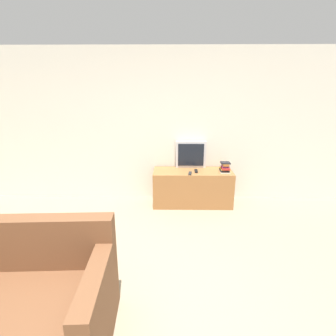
% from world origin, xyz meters
% --- Properties ---
extents(wall_back, '(9.00, 0.06, 2.60)m').
position_xyz_m(wall_back, '(0.00, 3.03, 1.30)').
color(wall_back, silver).
rests_on(wall_back, ground_plane).
extents(tv_stand, '(1.33, 0.52, 0.60)m').
position_xyz_m(tv_stand, '(0.87, 2.72, 0.30)').
color(tv_stand, '#9E6638').
rests_on(tv_stand, ground_plane).
extents(television, '(0.52, 0.09, 0.47)m').
position_xyz_m(television, '(0.84, 2.94, 0.83)').
color(television, silver).
rests_on(television, tv_stand).
extents(book_stack, '(0.17, 0.24, 0.16)m').
position_xyz_m(book_stack, '(1.39, 2.66, 0.67)').
color(book_stack, silver).
rests_on(book_stack, tv_stand).
extents(remote_on_stand, '(0.05, 0.16, 0.02)m').
position_xyz_m(remote_on_stand, '(0.92, 2.66, 0.61)').
color(remote_on_stand, black).
rests_on(remote_on_stand, tv_stand).
extents(remote_secondary, '(0.07, 0.15, 0.02)m').
position_xyz_m(remote_secondary, '(0.81, 2.54, 0.61)').
color(remote_secondary, '#2D2D2D').
rests_on(remote_secondary, tv_stand).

